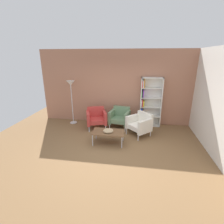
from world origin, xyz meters
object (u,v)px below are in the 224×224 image
at_px(coffee_table_low, 108,133).
at_px(armchair_corner_red, 140,124).
at_px(armchair_by_bookshelf, 120,117).
at_px(decorative_bowl, 108,131).
at_px(armchair_spare_guest, 96,118).
at_px(floor_lamp_torchiere, 71,88).
at_px(bookshelf_tall, 149,103).

height_order(coffee_table_low, armchair_corner_red, armchair_corner_red).
height_order(armchair_by_bookshelf, armchair_corner_red, same).
xyz_separation_m(decorative_bowl, armchair_spare_guest, (-0.66, 1.14, -0.02)).
xyz_separation_m(coffee_table_low, armchair_by_bookshelf, (0.23, 1.34, 0.05)).
relative_size(coffee_table_low, floor_lamp_torchiere, 0.57).
bearing_deg(decorative_bowl, coffee_table_low, -57.99).
bearing_deg(coffee_table_low, bookshelf_tall, 52.79).
relative_size(decorative_bowl, armchair_by_bookshelf, 0.39).
distance_m(bookshelf_tall, armchair_spare_guest, 2.11).
relative_size(decorative_bowl, floor_lamp_torchiere, 0.18).
xyz_separation_m(decorative_bowl, armchair_by_bookshelf, (0.23, 1.34, -0.02)).
bearing_deg(armchair_by_bookshelf, coffee_table_low, -89.07).
bearing_deg(armchair_corner_red, armchair_by_bookshelf, -170.90).
distance_m(decorative_bowl, armchair_spare_guest, 1.32).
height_order(bookshelf_tall, armchair_corner_red, bookshelf_tall).
bearing_deg(bookshelf_tall, armchair_by_bookshelf, -160.91).
height_order(armchair_corner_red, floor_lamp_torchiere, floor_lamp_torchiere).
relative_size(armchair_by_bookshelf, floor_lamp_torchiere, 0.47).
relative_size(coffee_table_low, armchair_by_bookshelf, 1.22).
bearing_deg(decorative_bowl, bookshelf_tall, 52.79).
distance_m(decorative_bowl, floor_lamp_torchiere, 2.49).
relative_size(armchair_spare_guest, armchair_corner_red, 0.93).
distance_m(bookshelf_tall, decorative_bowl, 2.21).
bearing_deg(armchair_corner_red, floor_lamp_torchiere, -148.57).
xyz_separation_m(armchair_by_bookshelf, armchair_spare_guest, (-0.89, -0.20, 0.00)).
relative_size(bookshelf_tall, coffee_table_low, 1.90).
xyz_separation_m(bookshelf_tall, armchair_by_bookshelf, (-1.08, -0.37, -0.51)).
distance_m(armchair_by_bookshelf, floor_lamp_torchiere, 2.21).
relative_size(bookshelf_tall, floor_lamp_torchiere, 1.09).
bearing_deg(armchair_spare_guest, bookshelf_tall, -2.66).
bearing_deg(bookshelf_tall, decorative_bowl, -127.21).
bearing_deg(armchair_corner_red, bookshelf_tall, 117.81).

